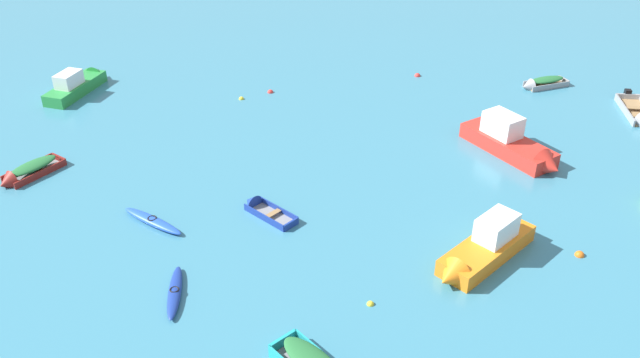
{
  "coord_description": "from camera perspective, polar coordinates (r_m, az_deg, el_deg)",
  "views": [
    {
      "loc": [
        6.19,
        -5.09,
        17.12
      ],
      "look_at": [
        0.0,
        22.04,
        0.15
      ],
      "focal_mm": 36.5,
      "sensor_mm": 36.0,
      "label": 1
    }
  ],
  "objects": [
    {
      "name": "kayak_deep_blue_distant_center",
      "position": [
        26.36,
        -12.62,
        -9.65
      ],
      "size": [
        1.46,
        3.15,
        0.3
      ],
      "color": "navy",
      "rests_on": "ground_plane"
    },
    {
      "name": "mooring_buoy_near_foreground",
      "position": [
        45.5,
        8.54,
        8.92
      ],
      "size": [
        0.41,
        0.41,
        0.41
      ],
      "primitive_type": "sphere",
      "color": "red",
      "rests_on": "ground_plane"
    },
    {
      "name": "mooring_buoy_outer_edge",
      "position": [
        42.59,
        -4.37,
        7.58
      ],
      "size": [
        0.38,
        0.38,
        0.38
      ],
      "primitive_type": "sphere",
      "color": "red",
      "rests_on": "ground_plane"
    },
    {
      "name": "mooring_buoy_far_field",
      "position": [
        25.51,
        4.44,
        -10.9
      ],
      "size": [
        0.29,
        0.29,
        0.29
      ],
      "primitive_type": "sphere",
      "color": "yellow",
      "rests_on": "ground_plane"
    },
    {
      "name": "mooring_buoy_between_boats_right",
      "position": [
        41.82,
        -6.9,
        6.97
      ],
      "size": [
        0.33,
        0.33,
        0.33
      ],
      "primitive_type": "sphere",
      "color": "yellow",
      "rests_on": "ground_plane"
    },
    {
      "name": "motor_launch_red_back_row_left",
      "position": [
        36.27,
        16.63,
        2.95
      ],
      "size": [
        5.57,
        5.47,
        2.32
      ],
      "color": "red",
      "rests_on": "ground_plane"
    },
    {
      "name": "kayak_blue_outer_right",
      "position": [
        30.48,
        -14.47,
        -3.57
      ],
      "size": [
        3.53,
        1.87,
        0.34
      ],
      "color": "blue",
      "rests_on": "ground_plane"
    },
    {
      "name": "motor_launch_orange_outer_left",
      "position": [
        27.94,
        14.07,
        -6.02
      ],
      "size": [
        4.29,
        5.53,
        2.06
      ],
      "color": "orange",
      "rests_on": "ground_plane"
    },
    {
      "name": "mooring_buoy_midfield",
      "position": [
        29.86,
        21.78,
        -6.24
      ],
      "size": [
        0.41,
        0.41,
        0.41
      ],
      "primitive_type": "sphere",
      "color": "orange",
      "rests_on": "ground_plane"
    },
    {
      "name": "rowboat_deep_blue_back_row_center",
      "position": [
        30.57,
        -5.31,
        -2.5
      ],
      "size": [
        3.06,
        2.29,
        0.88
      ],
      "color": "gray",
      "rests_on": "ground_plane"
    },
    {
      "name": "motor_launch_green_center",
      "position": [
        45.23,
        -20.42,
        7.85
      ],
      "size": [
        1.83,
        5.5,
        1.82
      ],
      "color": "#288C3D",
      "rests_on": "ground_plane"
    },
    {
      "name": "rowboat_maroon_back_row_right",
      "position": [
        36.05,
        -24.52,
        0.44
      ],
      "size": [
        2.34,
        3.6,
        1.09
      ],
      "color": "gray",
      "rests_on": "ground_plane"
    },
    {
      "name": "rowboat_grey_near_camera",
      "position": [
        45.46,
        18.72,
        7.94
      ],
      "size": [
        3.31,
        2.63,
        0.98
      ],
      "color": "#99754C",
      "rests_on": "ground_plane"
    }
  ]
}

